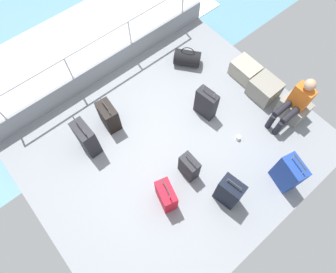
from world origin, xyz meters
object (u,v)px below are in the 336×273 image
at_px(suitcase_0, 166,196).
at_px(suitcase_6, 229,192).
at_px(cargo_crate_1, 264,89).
at_px(suitcase_2, 87,138).
at_px(suitcase_3, 109,116).
at_px(passenger_seated, 295,103).
at_px(paper_cup, 238,138).
at_px(suitcase_5, 189,167).
at_px(suitcase_4, 288,173).
at_px(duffel_bag, 187,58).
at_px(cargo_crate_2, 293,108).
at_px(suitcase_1, 206,104).
at_px(cargo_crate_0, 245,70).

bearing_deg(suitcase_0, suitcase_6, 52.21).
xyz_separation_m(cargo_crate_1, suitcase_0, (0.41, -2.87, 0.08)).
relative_size(suitcase_2, suitcase_3, 1.29).
relative_size(passenger_seated, paper_cup, 10.92).
relative_size(suitcase_2, suitcase_5, 1.30).
bearing_deg(suitcase_5, suitcase_4, 44.95).
distance_m(suitcase_3, paper_cup, 2.45).
bearing_deg(duffel_bag, suitcase_6, -28.94).
xyz_separation_m(cargo_crate_2, passenger_seated, (0.00, -0.18, 0.38)).
relative_size(passenger_seated, suitcase_6, 1.34).
distance_m(suitcase_0, paper_cup, 1.79).
xyz_separation_m(suitcase_3, suitcase_5, (1.69, 0.48, -0.02)).
relative_size(suitcase_0, paper_cup, 7.93).
bearing_deg(suitcase_6, suitcase_0, -127.79).
xyz_separation_m(cargo_crate_1, passenger_seated, (0.65, -0.09, 0.37)).
xyz_separation_m(suitcase_6, duffel_bag, (-2.61, 1.45, -0.19)).
relative_size(suitcase_5, paper_cup, 7.18).
height_order(cargo_crate_1, passenger_seated, passenger_seated).
xyz_separation_m(passenger_seated, suitcase_6, (0.37, -1.98, -0.21)).
height_order(cargo_crate_1, suitcase_3, suitcase_3).
bearing_deg(cargo_crate_1, suitcase_2, -110.91).
height_order(suitcase_0, paper_cup, suitcase_0).
bearing_deg(suitcase_1, cargo_crate_1, 69.37).
distance_m(cargo_crate_0, suitcase_2, 3.44).
distance_m(cargo_crate_2, duffel_bag, 2.35).
xyz_separation_m(cargo_crate_2, suitcase_0, (-0.25, -2.96, 0.09)).
xyz_separation_m(cargo_crate_2, paper_cup, (-0.27, -1.19, -0.15)).
bearing_deg(suitcase_5, passenger_seated, 80.05).
relative_size(suitcase_6, paper_cup, 8.12).
relative_size(cargo_crate_0, duffel_bag, 0.91).
height_order(cargo_crate_1, duffel_bag, duffel_bag).
bearing_deg(duffel_bag, suitcase_1, -26.15).
xyz_separation_m(cargo_crate_1, suitcase_4, (1.44, -1.09, 0.16)).
relative_size(passenger_seated, suitcase_5, 1.52).
height_order(suitcase_0, suitcase_5, suitcase_0).
height_order(suitcase_2, duffel_bag, suitcase_2).
height_order(cargo_crate_2, suitcase_1, suitcase_1).
distance_m(suitcase_1, suitcase_2, 2.26).
height_order(cargo_crate_0, suitcase_2, suitcase_2).
bearing_deg(duffel_bag, suitcase_4, -8.84).
bearing_deg(duffel_bag, suitcase_2, -83.01).
bearing_deg(cargo_crate_1, suitcase_1, -110.63).
xyz_separation_m(suitcase_0, suitcase_6, (0.62, 0.80, 0.08)).
height_order(suitcase_1, paper_cup, suitcase_1).
distance_m(cargo_crate_1, suitcase_0, 2.90).
bearing_deg(suitcase_0, suitcase_4, 59.89).
bearing_deg(suitcase_6, cargo_crate_1, 116.37).
relative_size(suitcase_1, suitcase_6, 0.99).
height_order(cargo_crate_2, suitcase_3, suitcase_3).
relative_size(suitcase_4, duffel_bag, 1.36).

